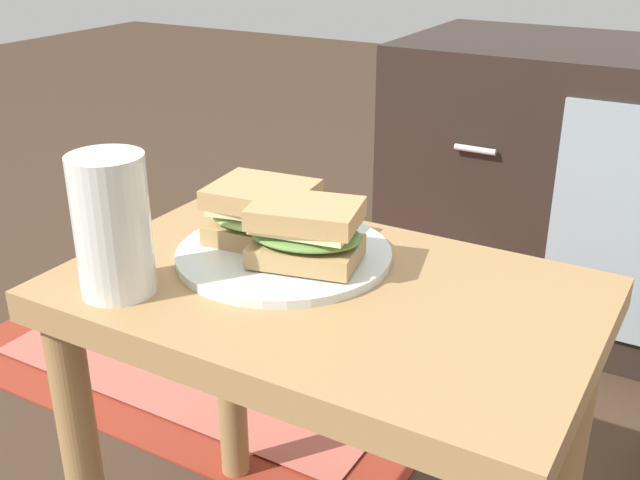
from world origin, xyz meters
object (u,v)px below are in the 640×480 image
Objects in this scene: tv_cabinet at (634,195)px; beer_glass at (113,227)px; sandwich_back at (306,233)px; plate at (284,254)px; sandwich_front at (262,212)px.

tv_cabinet is 6.54× the size of beer_glass.
beer_glass is (-0.14, -0.14, 0.03)m from sandwich_back.
sandwich_back is (0.04, -0.02, 0.04)m from plate.
beer_glass is at bearing -136.10° from sandwich_back.
plate is 1.84× the size of sandwich_front.
beer_glass is (-0.10, -0.15, 0.07)m from plate.
plate is 1.66× the size of beer_glass.
sandwich_back reaches higher than sandwich_front.
sandwich_back is (-0.22, -0.93, 0.22)m from tv_cabinet.
tv_cabinet is 3.93× the size of plate.
plate is 0.20m from beer_glass.
sandwich_back is (0.08, -0.03, 0.00)m from sandwich_front.
sandwich_front is 0.91× the size of beer_glass.
beer_glass reaches higher than tv_cabinet.
tv_cabinet is 0.96m from plate.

